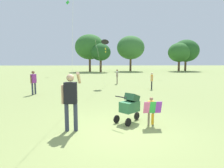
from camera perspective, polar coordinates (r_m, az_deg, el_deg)
ground_plane at (r=6.53m, az=2.13°, el=-12.83°), size 120.00×120.00×0.00m
treeline_distant at (r=36.36m, az=6.86°, el=9.48°), size 21.65×6.33×6.23m
child_with_butterfly_kite at (r=7.02m, az=10.78°, el=-6.67°), size 0.59×0.34×0.95m
person_adult_flyer at (r=6.40m, az=-11.29°, el=-3.55°), size 0.57×0.53×1.83m
stroller at (r=7.26m, az=4.96°, el=-5.82°), size 0.98×0.97×1.03m
kite_orange_delta at (r=16.39m, az=-1.95°, el=11.38°), size 0.89×4.17×3.71m
person_sitting_far at (r=18.08m, az=1.42°, el=2.38°), size 0.19×0.41×1.27m
person_couple_left at (r=15.23m, az=10.89°, el=1.23°), size 0.20×0.38×1.20m
person_kid_running at (r=13.63m, az=-20.80°, el=0.88°), size 0.32×0.43×1.47m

